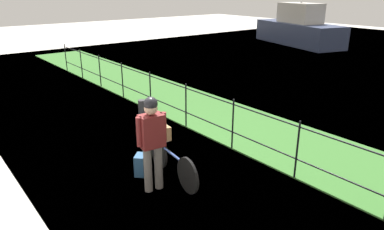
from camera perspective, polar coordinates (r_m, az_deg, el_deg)
The scene contains 10 objects.
ground_plane at distance 7.38m, azimuth -9.98°, elevation -7.47°, with size 60.00×60.00×0.00m, color beige.
grass_strip at distance 9.21m, azimuth 8.02°, elevation -1.61°, with size 27.00×2.40×0.03m, color #38702D.
iron_fence at distance 8.21m, azimuth 2.51°, elevation 0.65°, with size 18.04×0.04×1.13m.
bicycle_main at distance 6.57m, azimuth -3.26°, elevation -7.38°, with size 1.74×0.28×0.65m.
wooden_crate at distance 6.72m, azimuth -5.00°, elevation -2.71°, with size 0.39×0.25×0.26m, color #A87F51.
terrier_dog at distance 6.62m, azimuth -4.96°, elevation -1.11°, with size 0.32×0.17×0.18m.
cyclist_person at distance 5.97m, azimuth -6.40°, elevation -3.38°, with size 0.31×0.54×1.68m.
backpack_on_paving at distance 6.82m, azimuth -8.19°, elevation -7.84°, with size 0.28×0.18×0.40m, color #28517A.
mooring_bollard at distance 9.69m, azimuth -7.96°, elevation 0.96°, with size 0.20×0.20×0.50m, color #38383D.
moored_boat_near at distance 23.39m, azimuth 16.60°, elevation 12.97°, with size 6.50×3.68×4.04m.
Camera 1 is at (5.84, -3.03, 3.33)m, focal length 33.51 mm.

